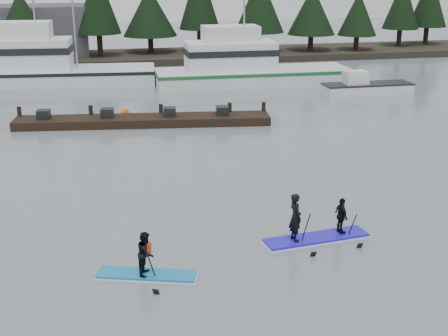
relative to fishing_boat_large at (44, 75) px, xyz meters
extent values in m
plane|color=slate|center=(8.42, -31.77, -0.67)|extent=(160.00, 160.00, 0.00)
cube|color=#2D281E|center=(8.42, 10.23, -0.37)|extent=(70.00, 8.00, 0.60)
cube|color=silver|center=(0.48, -0.04, -0.56)|extent=(15.89, 5.68, 2.08)
cube|color=white|center=(-1.38, 0.12, 1.60)|extent=(7.25, 3.72, 2.25)
cylinder|color=gray|center=(-0.29, 0.03, 3.95)|extent=(0.14, 0.14, 6.95)
cube|color=silver|center=(15.40, -3.35, -0.56)|extent=(14.58, 4.37, 2.07)
cube|color=white|center=(13.66, -3.33, 1.51)|extent=(6.58, 3.09, 2.07)
cylinder|color=gray|center=(14.67, -3.34, 3.75)|extent=(0.14, 0.14, 6.56)
cube|color=silver|center=(22.34, -8.46, -0.31)|extent=(6.22, 1.89, 0.73)
cube|color=black|center=(6.24, -13.98, -0.43)|extent=(14.45, 3.61, 0.48)
sphere|color=#F2550C|center=(5.39, -11.25, -0.67)|extent=(0.48, 0.48, 0.48)
sphere|color=#F2550C|center=(22.92, -6.97, -0.67)|extent=(0.60, 0.60, 0.60)
cube|color=#1378B3|center=(4.78, -31.99, -0.61)|extent=(2.99, 1.56, 0.11)
imported|color=black|center=(4.78, -31.99, 0.10)|extent=(0.67, 0.76, 1.32)
cube|color=red|center=(4.78, -31.99, 0.26)|extent=(0.35, 0.28, 0.32)
cylinder|color=black|center=(4.95, -32.27, -0.36)|extent=(0.42, 0.82, 1.51)
cube|color=#1F16D3|center=(10.54, -30.61, -0.61)|extent=(3.65, 1.28, 0.13)
imported|color=black|center=(9.74, -30.71, 0.27)|extent=(0.46, 0.64, 1.62)
cylinder|color=black|center=(10.02, -30.90, -0.17)|extent=(0.05, 0.96, 1.62)
imported|color=black|center=(11.43, -30.50, 0.08)|extent=(0.39, 0.76, 1.24)
cylinder|color=black|center=(11.71, -30.69, -0.38)|extent=(0.05, 0.88, 1.49)
camera|label=1|loc=(3.60, -48.52, 8.18)|focal=50.00mm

